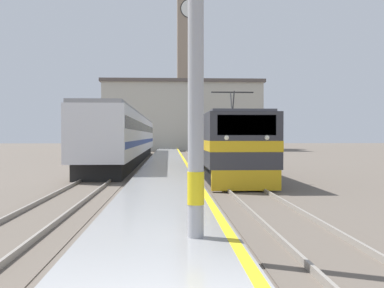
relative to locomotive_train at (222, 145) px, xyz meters
The scene contains 9 objects.
ground_plane 9.07m from the locomotive_train, 111.15° to the left, with size 200.00×200.00×0.00m, color #60564C.
platform 4.85m from the locomotive_train, 134.23° to the left, with size 2.93×140.00×0.40m.
rail_track_near 3.72m from the locomotive_train, 90.00° to the left, with size 2.84×140.00×0.16m.
rail_track_far 7.56m from the locomotive_train, 153.39° to the left, with size 2.84×140.00×0.16m.
locomotive_train is the anchor object (origin of this frame).
passenger_train 14.92m from the locomotive_train, 116.18° to the left, with size 2.92×35.77×3.99m.
catenary_mast 17.76m from the locomotive_train, 98.08° to the right, with size 2.85×0.31×8.23m.
clock_tower 58.00m from the locomotive_train, 89.38° to the left, with size 5.49×5.49×31.69m.
station_building 44.30m from the locomotive_train, 91.32° to the left, with size 24.32×8.93×10.63m.
Camera 1 is at (0.18, -3.81, 2.25)m, focal length 42.00 mm.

